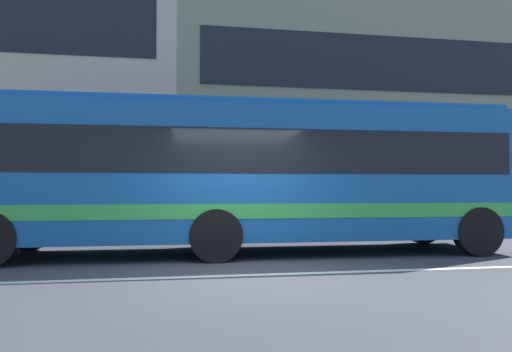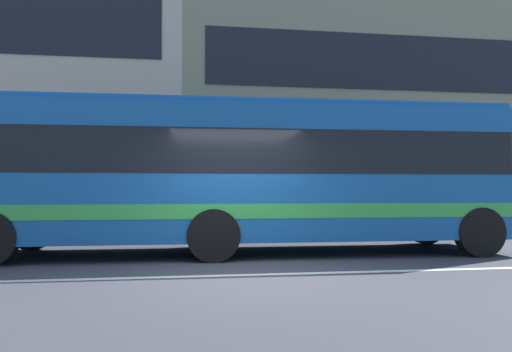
{
  "view_description": "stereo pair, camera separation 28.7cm",
  "coord_description": "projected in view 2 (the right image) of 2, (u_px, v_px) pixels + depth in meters",
  "views": [
    {
      "loc": [
        -1.17,
        -7.4,
        1.38
      ],
      "look_at": [
        0.62,
        2.95,
        1.66
      ],
      "focal_mm": 32.92,
      "sensor_mm": 36.0,
      "label": 1
    },
    {
      "loc": [
        -0.88,
        -7.45,
        1.38
      ],
      "look_at": [
        0.62,
        2.95,
        1.66
      ],
      "focal_mm": 32.92,
      "sensor_mm": 36.0,
      "label": 2
    }
  ],
  "objects": [
    {
      "name": "ground_plane",
      "position": [
        244.0,
        275.0,
        7.46
      ],
      "size": [
        160.0,
        160.0,
        0.0
      ],
      "primitive_type": "plane",
      "color": "#3C3C43"
    },
    {
      "name": "apartment_block_right",
      "position": [
        393.0,
        109.0,
        24.17
      ],
      "size": [
        21.44,
        10.9,
        10.95
      ],
      "color": "gray",
      "rests_on": "ground_plane"
    },
    {
      "name": "lane_centre_line",
      "position": [
        244.0,
        275.0,
        7.46
      ],
      "size": [
        60.0,
        0.16,
        0.01
      ],
      "primitive_type": "cube",
      "color": "silver",
      "rests_on": "ground_plane"
    },
    {
      "name": "hedge_row_far",
      "position": [
        263.0,
        222.0,
        13.98
      ],
      "size": [
        14.74,
        1.1,
        0.75
      ],
      "primitive_type": "cube",
      "color": "#28562D",
      "rests_on": "ground_plane"
    },
    {
      "name": "transit_bus",
      "position": [
        244.0,
        172.0,
        10.04
      ],
      "size": [
        11.39,
        2.7,
        3.15
      ],
      "color": "#155090",
      "rests_on": "ground_plane"
    }
  ]
}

